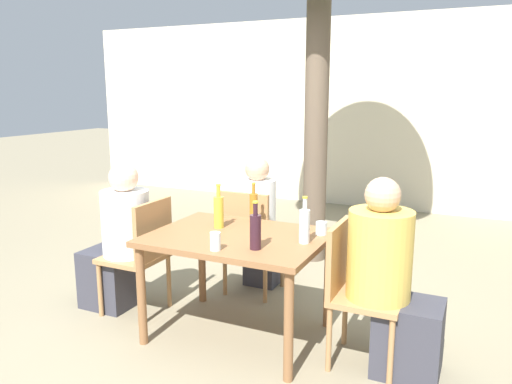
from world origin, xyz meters
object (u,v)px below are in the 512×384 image
person_seated_1 (391,285)px  person_seated_2 (262,229)px  person_seated_0 (118,244)px  patio_chair_0 (142,250)px  oil_cruet_2 (219,211)px  amber_bottle_3 (254,206)px  drinking_glass_0 (321,228)px  patio_chair_1 (355,285)px  drinking_glass_1 (215,241)px  dining_table_front (238,247)px  water_bottle_0 (305,225)px  patio_chair_2 (250,236)px  wine_bottle_1 (255,231)px

person_seated_1 → person_seated_2: size_ratio=1.04×
person_seated_0 → patio_chair_0: bearing=90.0°
patio_chair_0 → oil_cruet_2: oil_cruet_2 is taller
amber_bottle_3 → drinking_glass_0: 0.60m
oil_cruet_2 → person_seated_2: bearing=92.0°
patio_chair_0 → patio_chair_1: 1.67m
person_seated_1 → person_seated_2: person_seated_1 is taller
amber_bottle_3 → drinking_glass_1: size_ratio=2.62×
patio_chair_0 → person_seated_0: person_seated_0 is taller
dining_table_front → drinking_glass_1: 0.39m
person_seated_2 → oil_cruet_2: size_ratio=3.65×
patio_chair_0 → patio_chair_1: (1.67, 0.00, 0.00)m
patio_chair_1 → drinking_glass_1: patio_chair_1 is taller
patio_chair_0 → drinking_glass_1: bearing=67.3°
patio_chair_1 → drinking_glass_0: bearing=50.6°
patio_chair_1 → water_bottle_0: 0.50m
dining_table_front → water_bottle_0: size_ratio=3.84×
patio_chair_2 → wine_bottle_1: (0.49, -0.93, 0.35)m
water_bottle_0 → patio_chair_0: bearing=-179.0°
oil_cruet_2 → patio_chair_0: bearing=-170.1°
water_bottle_0 → wine_bottle_1: water_bottle_0 is taller
patio_chair_2 → person_seated_0: bearing=39.9°
wine_bottle_1 → drinking_glass_1: size_ratio=2.68×
person_seated_1 → person_seated_2: bearing=54.5°
patio_chair_0 → drinking_glass_1: patio_chair_0 is taller
person_seated_0 → water_bottle_0: person_seated_0 is taller
person_seated_1 → patio_chair_2: bearing=62.0°
person_seated_1 → amber_bottle_3: bearing=71.3°
oil_cruet_2 → amber_bottle_3: (0.15, 0.27, -0.01)m
amber_bottle_3 → drinking_glass_0: amber_bottle_3 is taller
amber_bottle_3 → drinking_glass_1: 0.75m
person_seated_1 → drinking_glass_0: bearing=64.6°
person_seated_2 → drinking_glass_1: size_ratio=10.19×
water_bottle_0 → wine_bottle_1: 0.35m
person_seated_0 → person_seated_1: person_seated_1 is taller
patio_chair_0 → drinking_glass_1: size_ratio=7.90×
patio_chair_0 → drinking_glass_0: (1.36, 0.26, 0.27)m
oil_cruet_2 → drinking_glass_1: bearing=-63.1°
person_seated_2 → water_bottle_0: 1.21m
patio_chair_1 → oil_cruet_2: bearing=84.1°
person_seated_1 → patio_chair_1: bearing=90.0°
patio_chair_1 → drinking_glass_1: size_ratio=7.90×
patio_chair_1 → amber_bottle_3: (-0.89, 0.38, 0.34)m
person_seated_1 → person_seated_2: 1.60m
person_seated_0 → oil_cruet_2: size_ratio=3.69×
patio_chair_1 → person_seated_2: 1.42m
person_seated_0 → drinking_glass_0: size_ratio=13.15×
water_bottle_0 → person_seated_0: bearing=-179.2°
dining_table_front → patio_chair_0: 0.85m
patio_chair_0 → amber_bottle_3: (0.78, 0.38, 0.34)m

